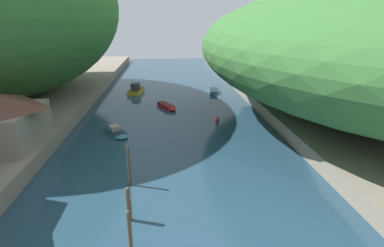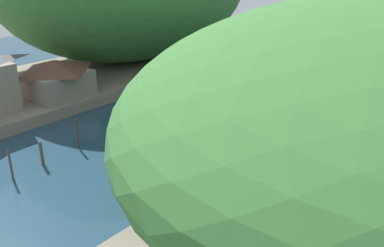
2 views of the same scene
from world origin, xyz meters
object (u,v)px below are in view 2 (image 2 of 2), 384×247
Objects in this scene: boat_cabin_cruiser at (313,95)px; boat_far_right_bank at (236,74)px; boathouse_shed at (56,78)px; channel_buoy_near at (233,126)px; right_bank_cottage at (343,96)px; boat_white_cruiser at (139,110)px; boat_moored_right at (223,100)px.

boat_cabin_cruiser is 13.72m from boat_far_right_bank.
boathouse_shed is 27.97m from boat_far_right_bank.
channel_buoy_near reaches higher than boat_cabin_cruiser.
right_bank_cottage is 1.86× the size of boat_cabin_cruiser.
boat_moored_right is at bearing -151.00° from boat_white_cruiser.
boat_cabin_cruiser is 5.90× the size of channel_buoy_near.
right_bank_cottage is at bearing 176.04° from boat_white_cruiser.
boat_white_cruiser is at bearing 28.38° from boathouse_shed.
boat_moored_right is (15.43, 15.07, -3.62)m from boathouse_shed.
channel_buoy_near is (-9.42, -7.31, -3.89)m from right_bank_cottage.
boat_white_cruiser reaches higher than boat_moored_right.
boat_cabin_cruiser is at bearing 129.63° from right_bank_cottage.
boathouse_shed is at bearing -152.92° from right_bank_cottage.
boat_moored_right is (-15.62, -0.81, -3.91)m from right_bank_cottage.
boathouse_shed is at bearing 17.32° from boat_moored_right.
boat_far_right_bank reaches higher than boat_cabin_cruiser.
boat_moored_right is 0.81× the size of boat_far_right_bank.
boat_moored_right is (-8.32, -9.62, -0.02)m from boat_cabin_cruiser.
right_bank_cottage is at bearing 27.08° from boathouse_shed.
boat_white_cruiser is at bearing -80.40° from boat_far_right_bank.
boat_white_cruiser is (9.60, 5.19, -3.62)m from boathouse_shed.
right_bank_cottage is 1.98× the size of boat_white_cruiser.
boat_white_cruiser is (-21.45, -10.69, -3.91)m from right_bank_cottage.
boat_white_cruiser is at bearing -153.51° from right_bank_cottage.
boathouse_shed is at bearing -158.40° from channel_buoy_near.
right_bank_cottage is 16.12m from boat_moored_right.
channel_buoy_near is at bearing -45.34° from boat_far_right_bank.
channel_buoy_near is at bearing 106.62° from boat_moored_right.
boathouse_shed is at bearing -124.58° from boat_cabin_cruiser.
boathouse_shed reaches higher than boat_moored_right.
right_bank_cottage reaches higher than boat_far_right_bank.
boat_cabin_cruiser is 12.72m from boat_moored_right.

